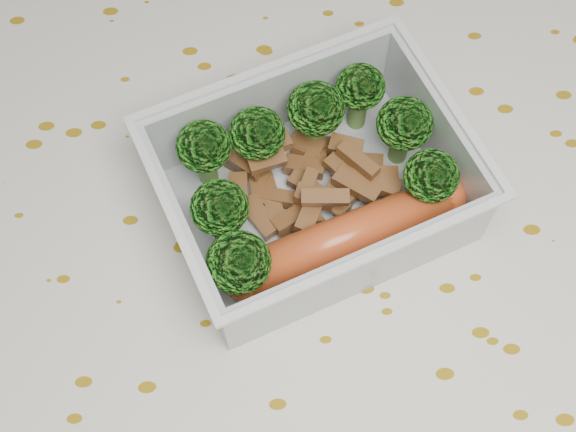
{
  "coord_description": "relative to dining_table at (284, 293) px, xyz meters",
  "views": [
    {
      "loc": [
        -0.01,
        -0.18,
        1.16
      ],
      "look_at": [
        0.0,
        0.0,
        0.78
      ],
      "focal_mm": 50.0,
      "sensor_mm": 36.0,
      "label": 1
    }
  ],
  "objects": [
    {
      "name": "meat_pile",
      "position": [
        0.02,
        0.03,
        0.1
      ],
      "size": [
        0.1,
        0.07,
        0.03
      ],
      "color": "brown",
      "rests_on": "lunch_container"
    },
    {
      "name": "lunch_container",
      "position": [
        0.02,
        0.02,
        0.11
      ],
      "size": [
        0.2,
        0.18,
        0.06
      ],
      "color": "silver",
      "rests_on": "tablecloth"
    },
    {
      "name": "sausage",
      "position": [
        0.03,
        -0.01,
        0.11
      ],
      "size": [
        0.13,
        0.06,
        0.02
      ],
      "color": "#BD481E",
      "rests_on": "lunch_container"
    },
    {
      "name": "broccoli_florets",
      "position": [
        0.01,
        0.03,
        0.13
      ],
      "size": [
        0.15,
        0.13,
        0.05
      ],
      "color": "#608C3F",
      "rests_on": "lunch_container"
    },
    {
      "name": "dining_table",
      "position": [
        0.0,
        0.0,
        0.0
      ],
      "size": [
        1.4,
        0.9,
        0.75
      ],
      "color": "brown",
      "rests_on": "ground"
    },
    {
      "name": "tablecloth",
      "position": [
        0.0,
        0.0,
        0.05
      ],
      "size": [
        1.46,
        0.96,
        0.19
      ],
      "color": "silver",
      "rests_on": "dining_table"
    }
  ]
}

